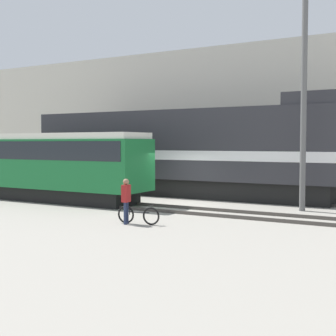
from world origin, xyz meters
The scene contains 9 objects.
ground_plane centered at (0.00, 0.00, 0.00)m, with size 120.00×120.00×0.00m, color gray.
track_near centered at (0.00, -1.91, 0.07)m, with size 60.00×1.51×0.14m.
track_far centered at (0.00, 3.49, 0.07)m, with size 60.00×1.51×0.14m.
building_backdrop centered at (0.00, 11.49, 4.63)m, with size 46.38×6.00×9.26m.
freight_locomotive centered at (-1.44, 3.49, 2.49)m, with size 18.19×3.04×5.34m.
streetcar centered at (-6.24, -1.91, 1.97)m, with size 11.06×2.54×3.44m.
bicycle centered at (1.53, -5.54, 0.33)m, with size 1.66×0.44×0.71m.
person centered at (1.13, -5.74, 1.01)m, with size 0.27×0.39×1.66m.
utility_pole_left centered at (5.90, 0.79, 4.61)m, with size 0.25×0.25×9.22m.
Camera 1 is at (10.80, -19.70, 2.97)m, focal length 50.00 mm.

